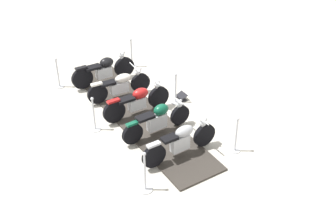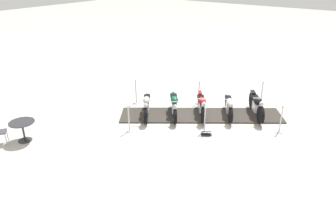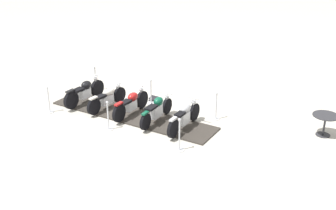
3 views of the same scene
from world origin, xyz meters
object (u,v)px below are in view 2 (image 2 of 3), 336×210
(motorcycle_maroon, at_px, (202,105))
(stanchion_left_rear, at_px, (262,96))
(motorcycle_black, at_px, (257,105))
(stanchion_right_mid, at_px, (205,124))
(motorcycle_cream, at_px, (229,106))
(stanchion_right_front, at_px, (129,122))
(info_placard, at_px, (206,133))
(stanchion_left_front, at_px, (136,96))
(stanchion_right_rear, at_px, (280,124))
(stanchion_left_mid, at_px, (199,96))
(motorcycle_forest, at_px, (174,105))
(motorcycle_chrome, at_px, (147,105))
(cafe_table, at_px, (22,126))

(motorcycle_maroon, height_order, stanchion_left_rear, stanchion_left_rear)
(stanchion_left_rear, bearing_deg, motorcycle_black, 12.71)
(stanchion_right_mid, bearing_deg, motorcycle_cream, 175.06)
(motorcycle_maroon, relative_size, motorcycle_black, 0.96)
(stanchion_right_front, bearing_deg, info_placard, 120.26)
(stanchion_left_front, height_order, stanchion_right_mid, stanchion_left_front)
(info_placard, bearing_deg, stanchion_right_rear, -174.49)
(stanchion_left_mid, bearing_deg, stanchion_right_rear, 81.95)
(motorcycle_forest, height_order, motorcycle_maroon, motorcycle_maroon)
(stanchion_left_rear, xyz_separation_m, stanchion_right_front, (5.60, -3.10, 0.01))
(stanchion_left_mid, xyz_separation_m, info_placard, (2.43, 1.81, -0.30))
(motorcycle_maroon, xyz_separation_m, motorcycle_black, (-1.34, 1.87, 0.01))
(stanchion_left_front, distance_m, stanchion_left_mid, 2.89)
(motorcycle_chrome, relative_size, motorcycle_forest, 1.04)
(stanchion_right_mid, bearing_deg, stanchion_right_front, -54.44)
(stanchion_left_mid, distance_m, cafe_table, 7.50)
(motorcycle_forest, height_order, stanchion_right_rear, stanchion_right_rear)
(motorcycle_black, bearing_deg, cafe_table, -75.84)
(stanchion_right_front, xyz_separation_m, stanchion_right_mid, (-1.68, 2.35, -0.06))
(motorcycle_forest, xyz_separation_m, motorcycle_cream, (-1.34, 1.87, -0.03))
(motorcycle_cream, height_order, cafe_table, motorcycle_cream)
(motorcycle_black, height_order, stanchion_right_front, motorcycle_black)
(stanchion_right_front, bearing_deg, stanchion_left_mid, 169.17)
(motorcycle_forest, bearing_deg, stanchion_left_mid, 138.18)
(motorcycle_cream, relative_size, stanchion_left_rear, 1.73)
(motorcycle_maroon, relative_size, stanchion_right_front, 1.69)
(motorcycle_forest, relative_size, stanchion_left_rear, 1.67)
(stanchion_right_rear, relative_size, info_placard, 2.49)
(stanchion_right_mid, bearing_deg, stanchion_left_mid, -144.44)
(motorcycle_chrome, xyz_separation_m, motorcycle_cream, (-2.01, 2.81, -0.03))
(motorcycle_maroon, bearing_deg, info_placard, 1.23)
(stanchion_right_front, relative_size, stanchion_right_mid, 1.04)
(motorcycle_maroon, height_order, motorcycle_cream, motorcycle_maroon)
(stanchion_right_mid, distance_m, stanchion_left_mid, 2.75)
(motorcycle_maroon, height_order, info_placard, motorcycle_maroon)
(motorcycle_forest, bearing_deg, stanchion_right_front, -55.01)
(motorcycle_maroon, distance_m, motorcycle_cream, 1.15)
(stanchion_left_front, bearing_deg, stanchion_right_rear, 100.09)
(motorcycle_chrome, relative_size, cafe_table, 2.10)
(stanchion_left_front, bearing_deg, info_placard, 79.78)
(info_placard, bearing_deg, motorcycle_chrome, -34.45)
(motorcycle_maroon, bearing_deg, stanchion_left_rear, 115.24)
(stanchion_right_front, xyz_separation_m, stanchion_right_rear, (-3.36, 4.70, -0.06))
(stanchion_right_front, bearing_deg, motorcycle_black, 140.17)
(motorcycle_forest, relative_size, stanchion_right_front, 1.65)
(stanchion_left_mid, bearing_deg, motorcycle_chrome, -22.91)
(motorcycle_black, bearing_deg, info_placard, -53.15)
(motorcycle_maroon, height_order, stanchion_right_mid, motorcycle_maroon)
(stanchion_left_rear, bearing_deg, stanchion_right_front, -28.97)
(motorcycle_cream, distance_m, stanchion_left_rear, 2.24)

